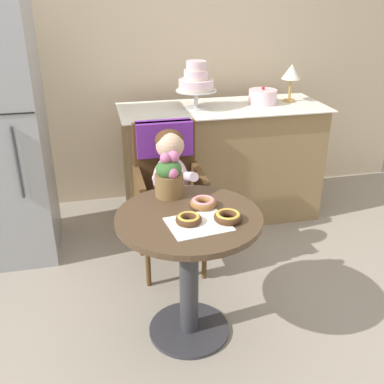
{
  "coord_description": "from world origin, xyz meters",
  "views": [
    {
      "loc": [
        -0.41,
        -1.87,
        1.73
      ],
      "look_at": [
        0.05,
        0.15,
        0.77
      ],
      "focal_mm": 41.78,
      "sensor_mm": 36.0,
      "label": 1
    }
  ],
  "objects_px": {
    "tiered_cake_stand": "(196,81)",
    "table_lamp": "(291,73)",
    "wicker_chair": "(167,173)",
    "donut_side": "(228,216)",
    "donut_mid": "(203,202)",
    "cafe_table": "(189,252)",
    "seated_child": "(171,177)",
    "donut_front": "(189,219)",
    "flower_vase": "(169,176)",
    "round_layer_cake": "(263,97)"
  },
  "relations": [
    {
      "from": "seated_child",
      "to": "table_lamp",
      "type": "distance_m",
      "value": 1.4
    },
    {
      "from": "donut_front",
      "to": "cafe_table",
      "type": "bearing_deg",
      "value": 77.21
    },
    {
      "from": "seated_child",
      "to": "tiered_cake_stand",
      "type": "relative_size",
      "value": 2.12
    },
    {
      "from": "seated_child",
      "to": "donut_front",
      "type": "relative_size",
      "value": 5.88
    },
    {
      "from": "donut_mid",
      "to": "tiered_cake_stand",
      "type": "bearing_deg",
      "value": 78.43
    },
    {
      "from": "wicker_chair",
      "to": "round_layer_cake",
      "type": "xyz_separation_m",
      "value": [
        0.85,
        0.59,
        0.31
      ]
    },
    {
      "from": "flower_vase",
      "to": "tiered_cake_stand",
      "type": "relative_size",
      "value": 0.72
    },
    {
      "from": "cafe_table",
      "to": "wicker_chair",
      "type": "distance_m",
      "value": 0.75
    },
    {
      "from": "flower_vase",
      "to": "table_lamp",
      "type": "bearing_deg",
      "value": 43.85
    },
    {
      "from": "donut_mid",
      "to": "table_lamp",
      "type": "distance_m",
      "value": 1.67
    },
    {
      "from": "cafe_table",
      "to": "donut_side",
      "type": "relative_size",
      "value": 5.35
    },
    {
      "from": "donut_side",
      "to": "flower_vase",
      "type": "bearing_deg",
      "value": 122.92
    },
    {
      "from": "donut_front",
      "to": "round_layer_cake",
      "type": "height_order",
      "value": "round_layer_cake"
    },
    {
      "from": "cafe_table",
      "to": "wicker_chair",
      "type": "xyz_separation_m",
      "value": [
        0.02,
        0.73,
        0.13
      ]
    },
    {
      "from": "donut_front",
      "to": "tiered_cake_stand",
      "type": "relative_size",
      "value": 0.36
    },
    {
      "from": "seated_child",
      "to": "donut_front",
      "type": "height_order",
      "value": "seated_child"
    },
    {
      "from": "donut_mid",
      "to": "table_lamp",
      "type": "relative_size",
      "value": 0.47
    },
    {
      "from": "round_layer_cake",
      "to": "table_lamp",
      "type": "xyz_separation_m",
      "value": [
        0.23,
        0.02,
        0.16
      ]
    },
    {
      "from": "tiered_cake_stand",
      "to": "round_layer_cake",
      "type": "xyz_separation_m",
      "value": [
        0.53,
        0.03,
        -0.15
      ]
    },
    {
      "from": "seated_child",
      "to": "table_lamp",
      "type": "relative_size",
      "value": 2.55
    },
    {
      "from": "cafe_table",
      "to": "round_layer_cake",
      "type": "xyz_separation_m",
      "value": [
        0.87,
        1.33,
        0.45
      ]
    },
    {
      "from": "wicker_chair",
      "to": "donut_mid",
      "type": "bearing_deg",
      "value": -86.34
    },
    {
      "from": "donut_side",
      "to": "flower_vase",
      "type": "distance_m",
      "value": 0.41
    },
    {
      "from": "donut_front",
      "to": "tiered_cake_stand",
      "type": "distance_m",
      "value": 1.47
    },
    {
      "from": "seated_child",
      "to": "table_lamp",
      "type": "bearing_deg",
      "value": 35.46
    },
    {
      "from": "table_lamp",
      "to": "round_layer_cake",
      "type": "bearing_deg",
      "value": -174.31
    },
    {
      "from": "donut_mid",
      "to": "tiered_cake_stand",
      "type": "xyz_separation_m",
      "value": [
        0.25,
        1.23,
        0.36
      ]
    },
    {
      "from": "cafe_table",
      "to": "round_layer_cake",
      "type": "relative_size",
      "value": 3.35
    },
    {
      "from": "donut_mid",
      "to": "round_layer_cake",
      "type": "height_order",
      "value": "round_layer_cake"
    },
    {
      "from": "wicker_chair",
      "to": "flower_vase",
      "type": "xyz_separation_m",
      "value": [
        -0.07,
        -0.49,
        0.19
      ]
    },
    {
      "from": "donut_side",
      "to": "cafe_table",
      "type": "bearing_deg",
      "value": 150.17
    },
    {
      "from": "cafe_table",
      "to": "seated_child",
      "type": "relative_size",
      "value": 0.99
    },
    {
      "from": "wicker_chair",
      "to": "donut_side",
      "type": "relative_size",
      "value": 7.08
    },
    {
      "from": "cafe_table",
      "to": "table_lamp",
      "type": "relative_size",
      "value": 2.53
    },
    {
      "from": "donut_side",
      "to": "table_lamp",
      "type": "distance_m",
      "value": 1.76
    },
    {
      "from": "wicker_chair",
      "to": "seated_child",
      "type": "distance_m",
      "value": 0.16
    },
    {
      "from": "table_lamp",
      "to": "cafe_table",
      "type": "bearing_deg",
      "value": -129.23
    },
    {
      "from": "tiered_cake_stand",
      "to": "flower_vase",
      "type": "bearing_deg",
      "value": -110.38
    },
    {
      "from": "donut_mid",
      "to": "donut_side",
      "type": "bearing_deg",
      "value": -64.92
    },
    {
      "from": "cafe_table",
      "to": "table_lamp",
      "type": "height_order",
      "value": "table_lamp"
    },
    {
      "from": "wicker_chair",
      "to": "round_layer_cake",
      "type": "distance_m",
      "value": 1.08
    },
    {
      "from": "round_layer_cake",
      "to": "seated_child",
      "type": "bearing_deg",
      "value": -138.71
    },
    {
      "from": "flower_vase",
      "to": "cafe_table",
      "type": "bearing_deg",
      "value": -78.07
    },
    {
      "from": "seated_child",
      "to": "tiered_cake_stand",
      "type": "height_order",
      "value": "tiered_cake_stand"
    },
    {
      "from": "tiered_cake_stand",
      "to": "table_lamp",
      "type": "relative_size",
      "value": 1.2
    },
    {
      "from": "cafe_table",
      "to": "seated_child",
      "type": "bearing_deg",
      "value": 88.03
    },
    {
      "from": "table_lamp",
      "to": "donut_side",
      "type": "bearing_deg",
      "value": -122.87
    },
    {
      "from": "seated_child",
      "to": "donut_mid",
      "type": "xyz_separation_m",
      "value": [
        0.07,
        -0.51,
        0.07
      ]
    },
    {
      "from": "flower_vase",
      "to": "tiered_cake_stand",
      "type": "height_order",
      "value": "tiered_cake_stand"
    },
    {
      "from": "cafe_table",
      "to": "round_layer_cake",
      "type": "height_order",
      "value": "round_layer_cake"
    }
  ]
}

